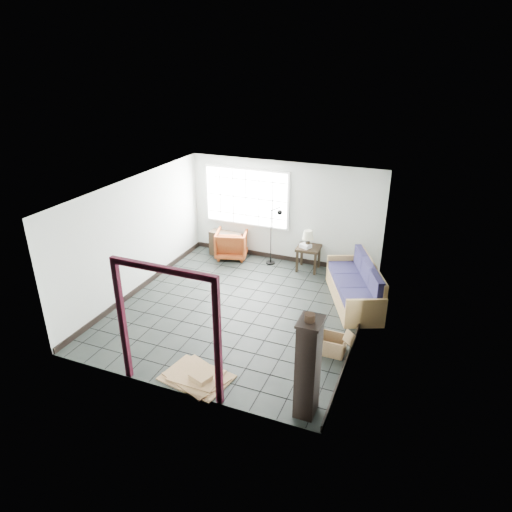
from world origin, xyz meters
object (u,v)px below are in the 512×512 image
at_px(futon_sofa, 357,288).
at_px(armchair, 232,243).
at_px(side_table, 309,251).
at_px(tall_shelf, 308,367).

xyz_separation_m(futon_sofa, armchair, (-3.52, 1.16, 0.07)).
height_order(side_table, tall_shelf, tall_shelf).
distance_m(armchair, side_table, 2.10).
distance_m(futon_sofa, tall_shelf, 3.67).
bearing_deg(side_table, armchair, 180.00).
bearing_deg(armchair, tall_shelf, 110.11).
xyz_separation_m(futon_sofa, tall_shelf, (-0.06, -3.64, 0.48)).
bearing_deg(side_table, tall_shelf, -74.17).
distance_m(futon_sofa, armchair, 3.70).
relative_size(futon_sofa, side_table, 3.68).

